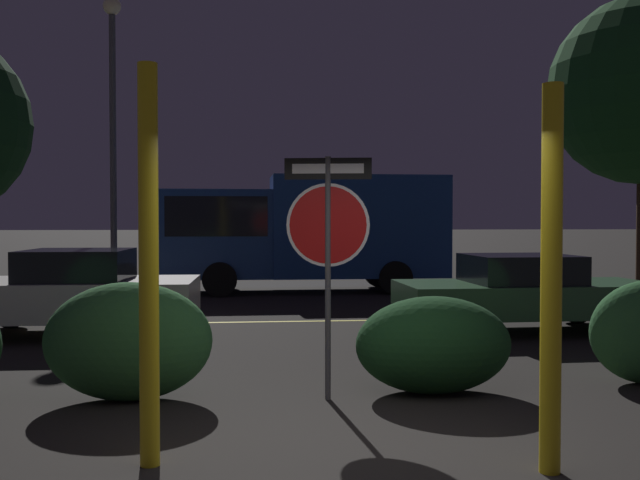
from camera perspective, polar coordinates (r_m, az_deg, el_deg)
The scene contains 11 objects.
ground_plane at distance 5.82m, azimuth 2.97°, elevation -16.98°, with size 260.00×260.00×0.00m, color black.
road_center_stripe at distance 13.10m, azimuth -1.90°, elevation -6.52°, with size 32.07×0.12×0.01m, color gold.
stop_sign at distance 7.32m, azimuth 0.64°, elevation 1.01°, with size 0.89×0.18×2.51m.
yellow_pole_left at distance 5.50m, azimuth -13.54°, elevation -2.01°, with size 0.15×0.15×3.03m, color yellow.
yellow_pole_right at distance 5.46m, azimuth 18.02°, elevation -3.01°, with size 0.15×0.15×2.85m, color yellow.
hedge_bush_1 at distance 7.63m, azimuth -15.06°, elevation -7.84°, with size 1.71×0.89×1.22m, color #2D6633.
hedge_bush_2 at distance 7.79m, azimuth 9.06°, elevation -8.28°, with size 1.68×1.03×1.04m, color #19421E.
passing_car_1 at distance 12.11m, azimuth -19.25°, elevation -3.97°, with size 4.09×2.10×1.38m.
passing_car_2 at distance 12.27m, azimuth 16.12°, elevation -4.06°, with size 4.32×2.03×1.28m.
delivery_truck at distance 18.39m, azimuth -1.53°, elevation 0.95°, with size 7.23×2.42×2.98m.
street_lamp at distance 18.70m, azimuth -16.25°, elevation 10.21°, with size 0.44×0.44×7.37m.
Camera 1 is at (-0.82, -5.45, 1.86)m, focal length 40.00 mm.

